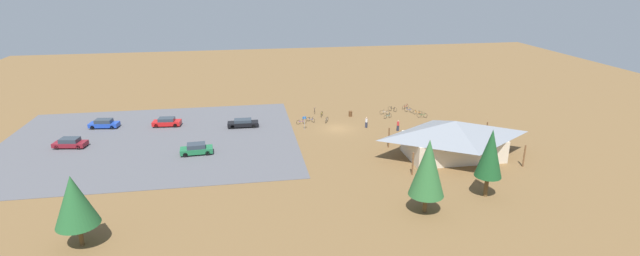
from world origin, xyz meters
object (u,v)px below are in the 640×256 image
bike_pavilion (454,136)px  car_green_second_row (196,149)px  car_maroon_back_corner (70,143)px  bicycle_blue_yard_right (409,110)px  bicycle_purple_front_row (302,122)px  bicycle_red_mid_cluster (405,107)px  visitor_by_pavilion (398,125)px  bicycle_green_near_porch (422,115)px  bicycle_black_trailside (392,109)px  bicycle_silver_near_sign (327,120)px  car_red_end_stall (167,122)px  bicycle_yellow_yard_front (322,114)px  bicycle_teal_yard_center (388,116)px  pine_center (74,201)px  car_black_by_curb (243,123)px  pine_east (490,154)px  bicycle_white_yard_left (385,112)px  trash_bin (350,114)px  car_blue_aisle_side (104,124)px  pine_far_east (428,168)px  bicycle_blue_edge_south (311,120)px  lot_sign (304,121)px  visitor_near_lot (366,122)px  bicycle_purple_lone_west (315,111)px  bicycle_orange_by_bin (418,113)px

bike_pavilion → car_green_second_row: 34.25m
car_maroon_back_corner → bicycle_blue_yard_right: bearing=-170.9°
bicycle_purple_front_row → car_maroon_back_corner: size_ratio=0.37×
bicycle_red_mid_cluster → visitor_by_pavilion: (5.29, 11.39, 0.55)m
bicycle_green_near_porch → bicycle_black_trailside: bearing=-50.1°
bicycle_silver_near_sign → car_maroon_back_corner: (37.35, 5.23, 0.34)m
bicycle_silver_near_sign → car_red_end_stall: car_red_end_stall is taller
bicycle_yellow_yard_front → bicycle_teal_yard_center: 11.07m
pine_center → car_black_by_curb: pine_center is taller
pine_east → bicycle_white_yard_left: size_ratio=4.90×
trash_bin → bicycle_black_trailside: trash_bin is taller
bicycle_blue_yard_right → car_blue_aisle_side: car_blue_aisle_side is taller
pine_far_east → bicycle_blue_edge_south: bearing=-77.5°
bicycle_blue_yard_right → car_maroon_back_corner: car_maroon_back_corner is taller
car_blue_aisle_side → bicycle_red_mid_cluster: bearing=-177.4°
lot_sign → bicycle_black_trailside: bearing=-156.5°
bicycle_red_mid_cluster → car_blue_aisle_side: size_ratio=0.33×
bicycle_blue_yard_right → visitor_near_lot: bearing=36.0°
trash_bin → lot_sign: (8.63, 5.48, 0.96)m
bicycle_purple_lone_west → bicycle_white_yard_left: bearing=166.0°
bicycle_yellow_yard_front → car_green_second_row: car_green_second_row is taller
bicycle_blue_yard_right → bicycle_purple_front_row: size_ratio=0.75×
bicycle_yellow_yard_front → visitor_near_lot: (-5.88, 7.01, 0.51)m
bike_pavilion → car_maroon_back_corner: size_ratio=3.29×
pine_far_east → bicycle_yellow_yard_front: pine_far_east is taller
pine_far_east → bicycle_white_yard_left: bearing=-100.4°
bicycle_white_yard_left → visitor_near_lot: (4.97, 6.30, 0.53)m
bicycle_blue_edge_south → bicycle_silver_near_sign: size_ratio=0.79×
bicycle_yellow_yard_front → car_maroon_back_corner: (37.09, 8.50, 0.34)m
bicycle_purple_lone_west → trash_bin: bearing=152.4°
bike_pavilion → pine_center: 44.40m
lot_sign → bicycle_yellow_yard_front: 7.39m
bike_pavilion → visitor_by_pavilion: bike_pavilion is taller
pine_far_east → car_black_by_curb: 35.74m
bike_pavilion → lot_sign: bearing=-38.8°
car_black_by_curb → visitor_by_pavilion: 24.19m
bicycle_red_mid_cluster → bike_pavilion: bearing=86.1°
bicycle_yellow_yard_front → bicycle_white_yard_left: 10.87m
bike_pavilion → bicycle_blue_edge_south: bike_pavilion is taller
bike_pavilion → lot_sign: (17.83, -14.34, -1.44)m
bicycle_orange_by_bin → car_black_by_curb: car_black_by_curb is taller
bicycle_black_trailside → car_black_by_curb: bearing=9.8°
bicycle_black_trailside → car_maroon_back_corner: bearing=10.8°
bicycle_blue_edge_south → bicycle_green_near_porch: (-18.82, 0.94, 0.03)m
bicycle_blue_edge_south → visitor_by_pavilion: (-12.55, 6.79, 0.54)m
bicycle_silver_near_sign → bicycle_blue_edge_south: bearing=-15.5°
bicycle_purple_lone_west → bicycle_orange_by_bin: bicycle_orange_by_bin is taller
car_red_end_stall → car_maroon_back_corner: bearing=31.9°
car_maroon_back_corner → bicycle_green_near_porch: bearing=-174.7°
bicycle_white_yard_left → bicycle_green_near_porch: bearing=153.9°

